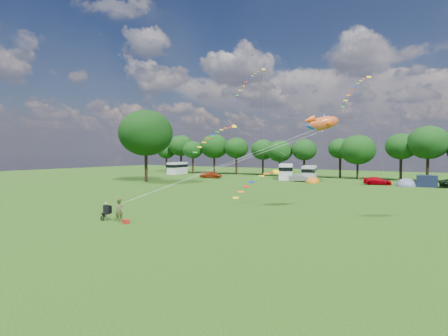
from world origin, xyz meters
The scene contains 20 objects.
ground_plane centered at (0.00, 0.00, 0.00)m, with size 180.00×180.00×0.00m, color black.
tree_line centered at (5.30, 54.99, 6.35)m, with size 102.98×10.98×10.27m.
big_tree centered at (-30.00, 28.00, 9.02)m, with size 10.00×10.00×13.28m.
car_a centered at (-24.84, 41.70, 0.78)m, with size 1.85×4.70×1.57m, color maroon.
car_b centered at (-5.46, 42.96, 0.72)m, with size 1.52×4.07×1.44m, color gray.
car_c centered at (7.64, 43.87, 0.65)m, with size 1.83×4.34×1.30m, color #AD000A.
campervan_a centered at (-39.41, 48.35, 1.56)m, with size 3.37×6.25×2.91m.
campervan_b centered at (-10.13, 46.79, 1.65)m, with size 4.87×6.82×3.07m.
campervan_c centered at (-5.22, 46.74, 1.51)m, with size 3.78×6.16×2.81m.
tent_orange centered at (-2.79, 41.83, 0.02)m, with size 2.59×2.84×2.03m.
tent_greyblue centered at (12.11, 43.74, 0.02)m, with size 3.40×3.73×2.53m.
awning_navy centered at (14.96, 44.11, 0.92)m, with size 2.96×2.40×1.85m, color #131A34.
kite_flyer centered at (-3.37, -2.24, 0.88)m, with size 0.64×0.42×1.75m, color brown.
camp_chair centered at (-4.88, -2.25, 0.89)m, with size 0.75×0.77×1.48m.
kite_bag centered at (-2.35, -2.52, 0.17)m, with size 0.49×0.32×0.35m, color #AE2016.
fish_kite centered at (9.09, 9.48, 8.10)m, with size 3.17×2.63×1.76m.
streamer_kite_a centered at (-9.38, 30.85, 17.21)m, with size 3.30×5.46×5.74m.
streamer_kite_b centered at (-8.18, 19.33, 7.92)m, with size 4.33×4.76×3.82m.
streamer_kite_c centered at (1.56, 12.65, 2.65)m, with size 3.26×4.99×2.83m.
streamer_kite_d centered at (8.63, 25.09, 13.65)m, with size 2.60×4.93×4.25m.
Camera 1 is at (19.63, -22.70, 5.64)m, focal length 30.00 mm.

